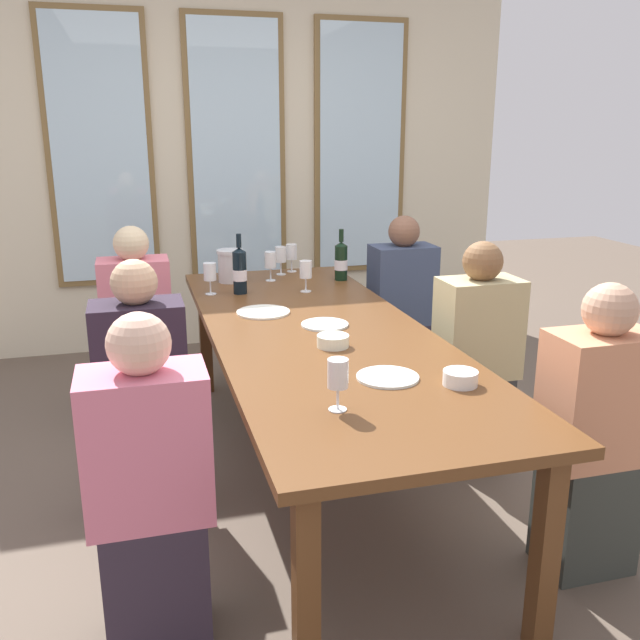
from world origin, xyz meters
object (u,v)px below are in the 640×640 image
(white_plate_1, at_px, (325,324))
(wine_bottle_1, at_px, (341,261))
(wine_glass_2, at_px, (338,375))
(seated_person_5, at_px, (594,439))
(wine_glass_3, at_px, (306,270))
(seated_person_2, at_px, (143,395))
(metal_pitcher, at_px, (230,266))
(seated_person_1, at_px, (401,310))
(white_plate_0, at_px, (388,377))
(seated_person_3, at_px, (476,360))
(wine_glass_1, at_px, (210,273))
(tasting_bowl_1, at_px, (333,341))
(tasting_bowl_0, at_px, (460,378))
(wine_glass_0, at_px, (281,256))
(seated_person_0, at_px, (138,330))
(wine_bottle_0, at_px, (240,271))
(wine_glass_4, at_px, (292,253))
(dining_table, at_px, (319,343))
(white_plate_2, at_px, (263,312))
(seated_person_4, at_px, (150,494))
(wine_glass_5, at_px, (270,261))

(white_plate_1, relative_size, wine_bottle_1, 0.72)
(wine_glass_2, distance_m, seated_person_5, 1.03)
(wine_glass_3, distance_m, seated_person_2, 1.24)
(metal_pitcher, height_order, seated_person_1, seated_person_1)
(white_plate_0, relative_size, seated_person_3, 0.21)
(seated_person_2, bearing_deg, wine_glass_1, 64.71)
(white_plate_0, distance_m, tasting_bowl_1, 0.42)
(wine_bottle_1, bearing_deg, white_plate_1, -111.59)
(wine_glass_3, distance_m, seated_person_5, 1.81)
(white_plate_1, distance_m, tasting_bowl_1, 0.31)
(tasting_bowl_0, height_order, seated_person_2, seated_person_2)
(seated_person_1, bearing_deg, wine_glass_3, -161.52)
(tasting_bowl_0, distance_m, wine_glass_2, 0.50)
(seated_person_2, bearing_deg, seated_person_1, 32.03)
(wine_glass_3, bearing_deg, metal_pitcher, 135.21)
(tasting_bowl_0, bearing_deg, wine_glass_0, 96.09)
(wine_glass_2, height_order, seated_person_0, seated_person_0)
(tasting_bowl_0, xyz_separation_m, seated_person_5, (0.49, -0.13, -0.24))
(wine_glass_1, distance_m, wine_glass_2, 1.70)
(wine_bottle_0, height_order, wine_glass_4, wine_bottle_0)
(wine_glass_0, relative_size, seated_person_2, 0.16)
(dining_table, xyz_separation_m, seated_person_5, (0.79, -0.92, -0.15))
(wine_glass_4, height_order, seated_person_1, seated_person_1)
(wine_glass_0, bearing_deg, wine_glass_2, -97.41)
(metal_pitcher, xyz_separation_m, wine_glass_0, (0.33, 0.12, 0.02))
(white_plate_2, relative_size, tasting_bowl_0, 2.11)
(metal_pitcher, bearing_deg, dining_table, -77.56)
(wine_bottle_0, xyz_separation_m, seated_person_1, (1.02, 0.17, -0.34))
(white_plate_2, distance_m, seated_person_1, 1.17)
(white_plate_2, relative_size, wine_glass_0, 1.51)
(seated_person_1, distance_m, seated_person_2, 1.86)
(white_plate_1, relative_size, seated_person_3, 0.20)
(seated_person_4, bearing_deg, wine_glass_5, 67.94)
(wine_glass_3, bearing_deg, dining_table, -99.77)
(white_plate_2, height_order, seated_person_0, seated_person_0)
(wine_bottle_1, xyz_separation_m, tasting_bowl_1, (-0.41, -1.21, -0.09))
(wine_bottle_0, relative_size, wine_glass_4, 1.89)
(wine_glass_2, height_order, seated_person_2, seated_person_2)
(wine_glass_1, relative_size, wine_glass_2, 1.00)
(seated_person_2, relative_size, seated_person_5, 1.00)
(wine_glass_2, xyz_separation_m, seated_person_2, (-0.61, 0.85, -0.34))
(wine_glass_0, relative_size, wine_glass_2, 1.00)
(wine_bottle_1, bearing_deg, wine_glass_4, 126.31)
(wine_glass_3, bearing_deg, wine_bottle_1, 40.45)
(white_plate_1, relative_size, tasting_bowl_0, 1.76)
(seated_person_5, bearing_deg, wine_glass_4, 105.72)
(wine_glass_2, bearing_deg, wine_glass_4, 80.64)
(wine_glass_3, bearing_deg, white_plate_0, -91.95)
(dining_table, relative_size, tasting_bowl_0, 21.78)
(wine_glass_1, bearing_deg, white_plate_2, -66.11)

